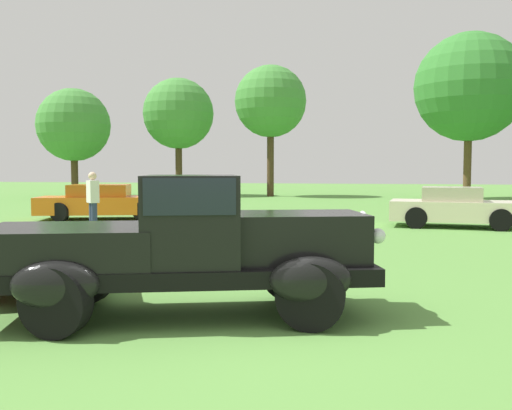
# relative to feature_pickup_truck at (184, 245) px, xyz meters

# --- Properties ---
(ground_plane) EXTENTS (120.00, 120.00, 0.00)m
(ground_plane) POSITION_rel_feature_pickup_truck_xyz_m (0.54, -0.27, -0.87)
(ground_plane) COLOR #568C3D
(feature_pickup_truck) EXTENTS (4.78, 2.79, 1.70)m
(feature_pickup_truck) POSITION_rel_feature_pickup_truck_xyz_m (0.00, 0.00, 0.00)
(feature_pickup_truck) COLOR black
(feature_pickup_truck) RESTS_ON ground_plane
(show_car_orange) EXTENTS (4.85, 2.93, 1.22)m
(show_car_orange) POSITION_rel_feature_pickup_truck_xyz_m (-6.95, 11.66, -0.27)
(show_car_orange) COLOR orange
(show_car_orange) RESTS_ON ground_plane
(show_car_cream) EXTENTS (4.02, 2.10, 1.22)m
(show_car_cream) POSITION_rel_feature_pickup_truck_xyz_m (4.76, 11.32, -0.27)
(show_car_cream) COLOR beige
(show_car_cream) RESTS_ON ground_plane
(spectator_between_cars) EXTENTS (0.45, 0.45, 1.69)m
(spectator_between_cars) POSITION_rel_feature_pickup_truck_xyz_m (-5.13, 7.45, 0.04)
(spectator_between_cars) COLOR #283351
(spectator_between_cars) RESTS_ON ground_plane
(treeline_far_left) EXTENTS (4.62, 4.62, 6.88)m
(treeline_far_left) POSITION_rel_feature_pickup_truck_xyz_m (-16.32, 26.17, 3.68)
(treeline_far_left) COLOR #47331E
(treeline_far_left) RESTS_ON ground_plane
(treeline_mid_left) EXTENTS (4.62, 4.62, 7.69)m
(treeline_mid_left) POSITION_rel_feature_pickup_truck_xyz_m (-10.10, 28.46, 4.48)
(treeline_mid_left) COLOR #47331E
(treeline_mid_left) RESTS_ON ground_plane
(treeline_center) EXTENTS (4.57, 4.57, 8.35)m
(treeline_center) POSITION_rel_feature_pickup_truck_xyz_m (-4.01, 28.74, 5.16)
(treeline_center) COLOR #47331E
(treeline_center) RESTS_ON ground_plane
(treeline_mid_right) EXTENTS (6.25, 6.25, 9.60)m
(treeline_mid_right) POSITION_rel_feature_pickup_truck_xyz_m (7.82, 27.82, 5.59)
(treeline_mid_right) COLOR brown
(treeline_mid_right) RESTS_ON ground_plane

